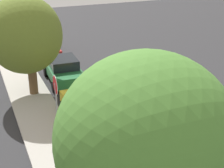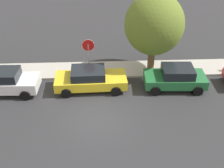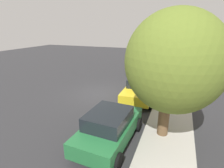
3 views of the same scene
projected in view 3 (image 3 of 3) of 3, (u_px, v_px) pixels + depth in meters
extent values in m
plane|color=#2D2D30|center=(101.00, 94.00, 13.20)|extent=(60.00, 60.00, 0.00)
cube|color=#B2ADA3|center=(173.00, 103.00, 11.40)|extent=(32.00, 2.21, 0.14)
cylinder|color=gray|center=(166.00, 84.00, 11.69)|extent=(0.08, 0.08, 2.36)
cylinder|color=white|center=(168.00, 68.00, 11.35)|extent=(0.86, 0.04, 0.86)
cylinder|color=red|center=(168.00, 68.00, 11.35)|extent=(0.81, 0.04, 0.81)
cube|color=yellow|center=(140.00, 90.00, 12.34)|extent=(4.63, 1.97, 0.60)
cube|color=black|center=(141.00, 81.00, 12.31)|extent=(2.17, 1.69, 0.53)
cylinder|color=black|center=(133.00, 85.00, 14.12)|extent=(0.65, 0.24, 0.64)
cylinder|color=black|center=(156.00, 88.00, 13.52)|extent=(0.65, 0.24, 0.64)
cylinder|color=black|center=(121.00, 100.00, 11.34)|extent=(0.65, 0.24, 0.64)
cylinder|color=black|center=(150.00, 104.00, 10.74)|extent=(0.65, 0.24, 0.64)
cube|color=white|center=(151.00, 71.00, 17.23)|extent=(4.36, 1.87, 0.70)
cube|color=black|center=(152.00, 65.00, 17.17)|extent=(2.36, 1.59, 0.56)
cylinder|color=black|center=(157.00, 79.00, 15.73)|extent=(0.65, 0.24, 0.64)
cylinder|color=black|center=(138.00, 77.00, 16.38)|extent=(0.65, 0.24, 0.64)
cylinder|color=black|center=(162.00, 72.00, 18.29)|extent=(0.65, 0.24, 0.64)
cylinder|color=black|center=(145.00, 71.00, 18.93)|extent=(0.65, 0.24, 0.64)
cube|color=#236B38|center=(110.00, 129.00, 7.56)|extent=(4.01, 1.96, 0.62)
cube|color=black|center=(109.00, 118.00, 7.26)|extent=(2.04, 1.66, 0.57)
cylinder|color=black|center=(105.00, 117.00, 9.16)|extent=(0.65, 0.25, 0.64)
cylinder|color=black|center=(138.00, 124.00, 8.47)|extent=(0.65, 0.25, 0.64)
cylinder|color=black|center=(75.00, 148.00, 6.83)|extent=(0.65, 0.25, 0.64)
cylinder|color=black|center=(117.00, 161.00, 6.14)|extent=(0.65, 0.25, 0.64)
cylinder|color=brown|center=(174.00, 59.00, 18.93)|extent=(0.38, 0.38, 3.06)
ellipsoid|color=#4C8433|center=(176.00, 32.00, 17.99)|extent=(3.83, 3.83, 3.73)
cylinder|color=brown|center=(164.00, 114.00, 7.75)|extent=(0.48, 0.48, 2.32)
ellipsoid|color=olive|center=(175.00, 62.00, 6.92)|extent=(3.97, 3.97, 4.14)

